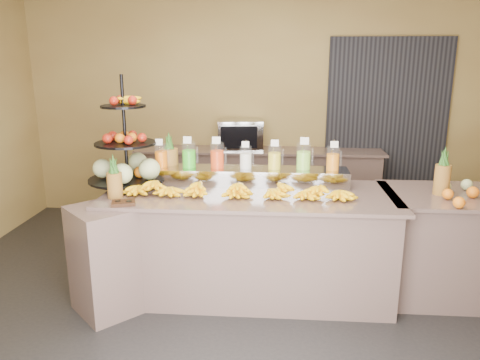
# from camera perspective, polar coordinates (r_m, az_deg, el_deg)

# --- Properties ---
(ground) EXTENTS (6.00, 6.00, 0.00)m
(ground) POSITION_cam_1_polar(r_m,az_deg,el_deg) (4.12, 0.94, -15.30)
(ground) COLOR black
(ground) RESTS_ON ground
(room_envelope) EXTENTS (6.04, 5.02, 2.82)m
(room_envelope) POSITION_cam_1_polar(r_m,az_deg,el_deg) (4.34, 4.22, 12.29)
(room_envelope) COLOR olive
(room_envelope) RESTS_ON ground
(buffet_counter) EXTENTS (2.75, 1.25, 0.93)m
(buffet_counter) POSITION_cam_1_polar(r_m,az_deg,el_deg) (4.15, -0.42, -7.86)
(buffet_counter) COLOR gray
(buffet_counter) RESTS_ON ground
(right_counter) EXTENTS (1.08, 0.88, 0.93)m
(right_counter) POSITION_cam_1_polar(r_m,az_deg,el_deg) (4.52, 23.55, -7.19)
(right_counter) COLOR gray
(right_counter) RESTS_ON ground
(back_ledge) EXTENTS (3.10, 0.55, 0.93)m
(back_ledge) POSITION_cam_1_polar(r_m,az_deg,el_deg) (6.02, 2.26, -0.57)
(back_ledge) COLOR gray
(back_ledge) RESTS_ON ground
(pitcher_tray) EXTENTS (1.85, 0.30, 0.15)m
(pitcher_tray) POSITION_cam_1_polar(r_m,az_deg,el_deg) (4.27, 0.70, 0.46)
(pitcher_tray) COLOR gray
(pitcher_tray) RESTS_ON buffet_counter
(juice_pitcher_orange_a) EXTENTS (0.12, 0.12, 0.28)m
(juice_pitcher_orange_a) POSITION_cam_1_polar(r_m,az_deg,el_deg) (4.35, -9.60, 2.81)
(juice_pitcher_orange_a) COLOR silver
(juice_pitcher_orange_a) RESTS_ON pitcher_tray
(juice_pitcher_green) EXTENTS (0.13, 0.13, 0.31)m
(juice_pitcher_green) POSITION_cam_1_polar(r_m,az_deg,el_deg) (4.30, -6.24, 2.90)
(juice_pitcher_green) COLOR silver
(juice_pitcher_green) RESTS_ON pitcher_tray
(juice_pitcher_orange_b) EXTENTS (0.13, 0.13, 0.31)m
(juice_pitcher_orange_b) POSITION_cam_1_polar(r_m,az_deg,el_deg) (4.26, -2.79, 2.86)
(juice_pitcher_orange_b) COLOR silver
(juice_pitcher_orange_b) RESTS_ON pitcher_tray
(juice_pitcher_milk) EXTENTS (0.11, 0.11, 0.27)m
(juice_pitcher_milk) POSITION_cam_1_polar(r_m,az_deg,el_deg) (4.24, 0.70, 2.63)
(juice_pitcher_milk) COLOR silver
(juice_pitcher_milk) RESTS_ON pitcher_tray
(juice_pitcher_lemon) EXTENTS (0.12, 0.12, 0.29)m
(juice_pitcher_lemon) POSITION_cam_1_polar(r_m,az_deg,el_deg) (4.23, 4.23, 2.65)
(juice_pitcher_lemon) COLOR silver
(juice_pitcher_lemon) RESTS_ON pitcher_tray
(juice_pitcher_lime) EXTENTS (0.13, 0.13, 0.31)m
(juice_pitcher_lime) POSITION_cam_1_polar(r_m,az_deg,el_deg) (4.23, 7.75, 2.69)
(juice_pitcher_lime) COLOR silver
(juice_pitcher_lime) RESTS_ON pitcher_tray
(juice_pitcher_orange_c) EXTENTS (0.12, 0.12, 0.28)m
(juice_pitcher_orange_c) POSITION_cam_1_polar(r_m,az_deg,el_deg) (4.26, 11.25, 2.46)
(juice_pitcher_orange_c) COLOR silver
(juice_pitcher_orange_c) RESTS_ON pitcher_tray
(banana_heap) EXTENTS (1.91, 0.17, 0.16)m
(banana_heap) POSITION_cam_1_polar(r_m,az_deg,el_deg) (3.93, -0.49, -0.92)
(banana_heap) COLOR #FFB70C
(banana_heap) RESTS_ON buffet_counter
(fruit_stand) EXTENTS (0.80, 0.80, 0.99)m
(fruit_stand) POSITION_cam_1_polar(r_m,az_deg,el_deg) (4.32, -13.04, 2.60)
(fruit_stand) COLOR black
(fruit_stand) RESTS_ON buffet_counter
(condiment_caddy) EXTENTS (0.21, 0.18, 0.03)m
(condiment_caddy) POSITION_cam_1_polar(r_m,az_deg,el_deg) (3.82, -14.03, -2.72)
(condiment_caddy) COLOR #311B0D
(condiment_caddy) RESTS_ON buffet_counter
(pineapple_left_a) EXTENTS (0.13, 0.13, 0.37)m
(pineapple_left_a) POSITION_cam_1_polar(r_m,az_deg,el_deg) (3.99, -15.05, -0.21)
(pineapple_left_a) COLOR brown
(pineapple_left_a) RESTS_ON buffet_counter
(pineapple_left_b) EXTENTS (0.16, 0.16, 0.46)m
(pineapple_left_b) POSITION_cam_1_polar(r_m,az_deg,el_deg) (4.46, -8.57, 2.25)
(pineapple_left_b) COLOR brown
(pineapple_left_b) RESTS_ON buffet_counter
(right_fruit_pile) EXTENTS (0.48, 0.46, 0.26)m
(right_fruit_pile) POSITION_cam_1_polar(r_m,az_deg,el_deg) (4.22, 26.00, -1.18)
(right_fruit_pile) COLOR brown
(right_fruit_pile) RESTS_ON right_counter
(oven_warmer) EXTENTS (0.59, 0.45, 0.37)m
(oven_warmer) POSITION_cam_1_polar(r_m,az_deg,el_deg) (5.90, 0.02, 5.55)
(oven_warmer) COLOR gray
(oven_warmer) RESTS_ON back_ledge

